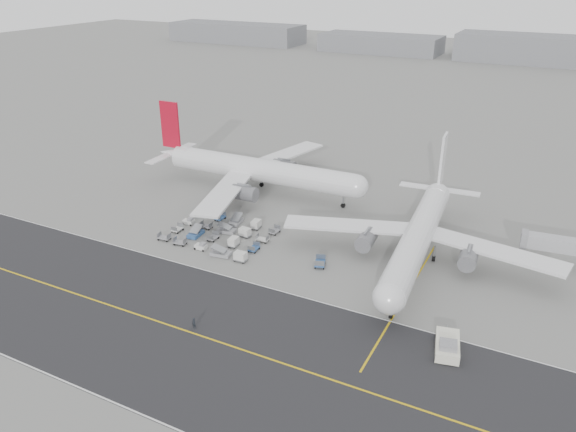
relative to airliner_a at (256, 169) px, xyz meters
The scene contains 10 objects.
ground 36.89m from the airliner_a, 67.63° to the right, with size 700.00×700.00×0.00m, color gray.
taxiway 55.34m from the airliner_a, 69.92° to the right, with size 220.00×59.00×0.03m.
horizon_buildings 230.53m from the airliner_a, 79.02° to the left, with size 520.00×28.00×28.00m, color slate, non-canonical shape.
airliner_a is the anchor object (origin of this frame).
airliner_b 44.77m from the airliner_a, 19.73° to the right, with size 49.61×50.32×17.35m.
pushback_tug 66.08m from the airliner_a, 36.57° to the right, with size 4.46×8.74×2.46m.
jet_bridge 65.78m from the airliner_a, ahead, with size 14.83×4.09×5.55m.
gse_cluster 24.94m from the airliner_a, 76.88° to the right, with size 25.02×19.88×1.83m, color #97979C, non-canonical shape.
stray_dolly 38.05m from the airliner_a, 42.59° to the right, with size 1.73×2.82×1.73m, color silver, non-canonical shape.
ground_crew_a 54.33m from the airliner_a, 69.45° to the right, with size 0.64×0.42×1.75m, color black.
Camera 1 is at (48.14, -70.92, 48.65)m, focal length 35.00 mm.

